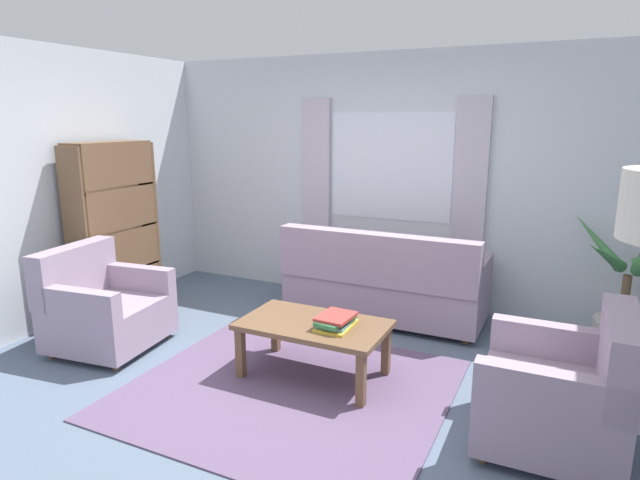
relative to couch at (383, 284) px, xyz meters
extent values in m
plane|color=slate|center=(-0.16, -1.63, -0.37)|extent=(6.24, 6.24, 0.00)
cube|color=silver|center=(-0.16, 0.63, 0.93)|extent=(5.32, 0.12, 2.60)
cube|color=silver|center=(-2.82, -1.63, 0.93)|extent=(0.12, 4.40, 2.60)
cube|color=white|center=(-0.16, 0.57, 1.08)|extent=(1.30, 0.01, 1.10)
cube|color=silver|center=(-0.99, 0.54, 1.08)|extent=(0.32, 0.06, 1.40)
cube|color=silver|center=(0.67, 0.54, 1.08)|extent=(0.32, 0.06, 1.40)
cube|color=#604C6B|center=(-0.16, -1.63, -0.36)|extent=(2.24, 2.04, 0.01)
cube|color=#998499|center=(0.00, 0.07, -0.12)|extent=(1.90, 0.80, 0.38)
cube|color=#998499|center=(0.00, -0.25, 0.31)|extent=(1.90, 0.20, 0.48)
cube|color=#998499|center=(0.87, 0.07, 0.19)|extent=(0.16, 0.80, 0.24)
cube|color=#998499|center=(-0.87, 0.07, 0.19)|extent=(0.16, 0.80, 0.24)
cylinder|color=brown|center=(0.85, 0.37, -0.34)|extent=(0.06, 0.06, 0.06)
cylinder|color=brown|center=(-0.85, 0.37, -0.34)|extent=(0.06, 0.06, 0.06)
cylinder|color=brown|center=(0.85, -0.23, -0.34)|extent=(0.06, 0.06, 0.06)
cylinder|color=brown|center=(-0.85, -0.23, -0.34)|extent=(0.06, 0.06, 0.06)
cube|color=#998499|center=(-1.90, -1.65, -0.13)|extent=(0.89, 0.93, 0.36)
cube|color=#998499|center=(-2.23, -1.69, 0.28)|extent=(0.28, 0.86, 0.46)
cube|color=#998499|center=(-1.86, -2.00, 0.16)|extent=(0.81, 0.21, 0.22)
cube|color=#998499|center=(-1.94, -1.29, 0.16)|extent=(0.81, 0.21, 0.22)
cylinder|color=brown|center=(-1.54, -1.95, -0.34)|extent=(0.05, 0.05, 0.06)
cylinder|color=brown|center=(-1.62, -1.27, -0.34)|extent=(0.05, 0.05, 0.06)
cylinder|color=brown|center=(-2.18, -2.02, -0.34)|extent=(0.05, 0.05, 0.06)
cylinder|color=brown|center=(-2.26, -1.35, -0.34)|extent=(0.05, 0.05, 0.06)
cube|color=#998499|center=(1.58, -1.54, -0.13)|extent=(0.81, 0.85, 0.36)
cube|color=#998499|center=(1.91, -1.53, 0.28)|extent=(0.19, 0.84, 0.46)
cube|color=#998499|center=(1.58, -1.18, 0.16)|extent=(0.80, 0.13, 0.22)
cube|color=#998499|center=(1.59, -1.90, 0.16)|extent=(0.80, 0.13, 0.22)
cylinder|color=brown|center=(1.26, -1.20, -0.34)|extent=(0.05, 0.05, 0.06)
cylinder|color=brown|center=(1.27, -1.88, -0.34)|extent=(0.05, 0.05, 0.06)
cylinder|color=brown|center=(1.90, -1.19, -0.34)|extent=(0.05, 0.05, 0.06)
cube|color=brown|center=(-0.08, -1.36, 0.05)|extent=(1.10, 0.64, 0.04)
cube|color=brown|center=(-0.57, -1.62, -0.17)|extent=(0.06, 0.06, 0.40)
cube|color=brown|center=(0.41, -1.62, -0.17)|extent=(0.06, 0.06, 0.40)
cube|color=brown|center=(-0.57, -1.10, -0.17)|extent=(0.06, 0.06, 0.40)
cube|color=brown|center=(0.41, -1.10, -0.17)|extent=(0.06, 0.06, 0.40)
cube|color=gold|center=(0.11, -1.37, 0.08)|extent=(0.24, 0.34, 0.02)
cube|color=#5B8E93|center=(0.10, -1.37, 0.10)|extent=(0.22, 0.29, 0.02)
cube|color=#387F4C|center=(0.10, -1.37, 0.13)|extent=(0.22, 0.35, 0.03)
cube|color=#B23833|center=(0.10, -1.37, 0.15)|extent=(0.25, 0.30, 0.02)
cylinder|color=#B7B2A8|center=(2.06, 0.15, -0.23)|extent=(0.44, 0.44, 0.28)
cylinder|color=brown|center=(2.06, 0.15, 0.11)|extent=(0.07, 0.07, 0.40)
cone|color=#38753D|center=(1.81, 0.36, 0.54)|extent=(0.48, 0.51, 0.46)
cone|color=#38753D|center=(1.87, -0.05, 0.50)|extent=(0.38, 0.47, 0.38)
cube|color=brown|center=(-2.54, -0.47, 0.48)|extent=(0.30, 0.04, 1.70)
cube|color=brown|center=(-2.54, -1.37, 0.48)|extent=(0.30, 0.04, 1.70)
cube|color=brown|center=(-2.40, -0.92, 0.48)|extent=(0.02, 0.90, 1.70)
cube|color=brown|center=(-2.54, -0.92, -0.36)|extent=(0.30, 0.86, 0.02)
cube|color=brown|center=(-2.54, -0.92, 0.07)|extent=(0.30, 0.86, 0.02)
cube|color=brown|center=(-2.54, -0.92, 0.49)|extent=(0.30, 0.86, 0.02)
cube|color=brown|center=(-2.54, -0.92, 0.92)|extent=(0.30, 0.86, 0.02)
cube|color=brown|center=(-2.54, -0.92, 1.34)|extent=(0.30, 0.86, 0.02)
cube|color=#387F4C|center=(-2.54, -0.58, 0.65)|extent=(0.24, 0.10, 0.29)
cube|color=#7F478C|center=(-2.54, -0.67, 0.64)|extent=(0.25, 0.06, 0.27)
cube|color=beige|center=(-2.54, -0.74, 0.61)|extent=(0.26, 0.05, 0.23)
cube|color=orange|center=(-2.54, -0.80, 0.61)|extent=(0.28, 0.06, 0.22)
cube|color=#387F4C|center=(-2.54, -0.89, 0.59)|extent=(0.27, 0.10, 0.19)
cube|color=#5B8E93|center=(-2.54, -0.98, 0.62)|extent=(0.25, 0.07, 0.25)
cube|color=#B23833|center=(-2.54, -1.06, 0.63)|extent=(0.28, 0.05, 0.27)
camera|label=1|loc=(1.59, -4.74, 1.57)|focal=29.92mm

